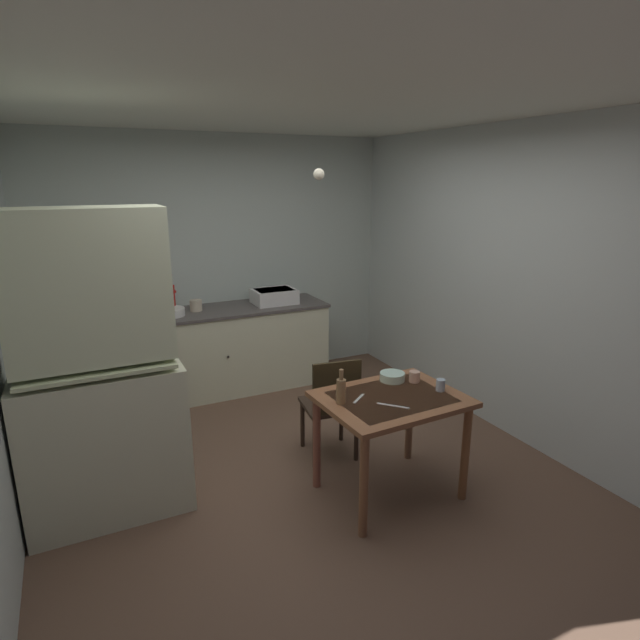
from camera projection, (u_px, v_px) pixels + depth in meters
ground_plane at (306, 474)px, 3.87m from camera, size 5.33×5.33×0.00m
wall_back at (218, 262)px, 5.44m from camera, size 3.81×0.10×2.60m
wall_right at (510, 283)px, 4.33m from camera, size 0.10×4.43×2.60m
ceiling_slab at (303, 95)px, 3.16m from camera, size 3.81×4.43×0.10m
hutch_cabinet at (99, 382)px, 3.18m from camera, size 1.00×0.45×1.99m
counter_cabinet at (244, 347)px, 5.40m from camera, size 1.74×0.64×0.87m
sink_basin at (274, 296)px, 5.42m from camera, size 0.44×0.34×0.15m
hand_pump at (173, 296)px, 4.99m from camera, size 0.05×0.27×0.39m
mixing_bowl_counter at (171, 312)px, 4.93m from camera, size 0.26×0.26×0.08m
stoneware_crock at (196, 305)px, 5.11m from camera, size 0.12×0.12×0.11m
dining_table at (391, 412)px, 3.49m from camera, size 0.97×0.77×0.73m
chair_far_side at (332, 404)px, 3.99m from camera, size 0.45×0.45×0.85m
serving_bowl_wide at (392, 377)px, 3.73m from camera, size 0.18×0.18×0.06m
teacup_cream at (441, 385)px, 3.54m from camera, size 0.06×0.06×0.08m
teacup_mint at (414, 377)px, 3.70m from camera, size 0.08×0.08×0.08m
glass_bottle at (341, 390)px, 3.33m from camera, size 0.06×0.06×0.23m
table_knife at (393, 406)px, 3.31m from camera, size 0.16×0.17×0.00m
teaspoon_near_bowl at (359, 399)px, 3.42m from camera, size 0.14×0.11×0.00m
pendant_bulb at (319, 174)px, 3.60m from camera, size 0.08×0.08×0.08m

